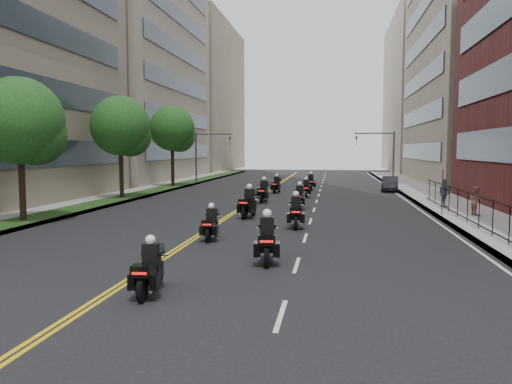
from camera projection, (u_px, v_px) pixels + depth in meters
ground at (147, 309)px, 11.84m from camera, size 160.00×160.00×0.00m
sidewalk_right at (444, 202)px, 34.62m from camera, size 4.00×90.00×0.15m
sidewalk_left at (118, 197)px, 38.27m from camera, size 4.00×90.00×0.15m
grass_strip at (127, 196)px, 38.14m from camera, size 2.00×90.00×0.04m
building_right_tan at (493, 46)px, 54.54m from camera, size 15.11×28.00×30.00m
building_right_far at (437, 94)px, 84.25m from camera, size 15.00×28.00×26.00m
building_left_mid at (117, 41)px, 60.97m from camera, size 16.11×28.00×34.00m
building_left_far at (188, 98)px, 90.86m from camera, size 16.00×28.00×26.00m
iron_fence at (486, 215)px, 21.90m from camera, size 0.05×28.00×1.50m
street_trees at (87, 127)px, 31.39m from camera, size 4.40×38.40×7.98m
traffic_signal_right at (384, 150)px, 51.42m from camera, size 4.09×0.20×5.60m
traffic_signal_left at (205, 150)px, 54.32m from camera, size 4.09×0.20×5.60m
motorcycle_0 at (150, 271)px, 12.94m from camera, size 0.55×2.11×1.55m
motorcycle_1 at (267, 241)px, 16.62m from camera, size 0.70×2.41×1.78m
motorcycle_2 at (211, 225)px, 20.76m from camera, size 0.52×2.08×1.54m
motorcycle_3 at (296, 213)px, 23.97m from camera, size 0.62×2.39×1.77m
motorcycle_4 at (249, 204)px, 27.49m from camera, size 0.72×2.52×1.86m
motorcycle_5 at (299, 198)px, 31.64m from camera, size 0.54×2.33×1.72m
motorcycle_6 at (264, 192)px, 35.32m from camera, size 0.58×2.47×1.82m
motorcycle_7 at (306, 189)px, 39.00m from camera, size 0.52×2.17×1.60m
motorcycle_8 at (276, 185)px, 42.82m from camera, size 0.67×2.24×1.65m
motorcycle_9 at (311, 183)px, 45.86m from camera, size 0.66×2.29×1.69m
parked_sedan at (390, 184)px, 44.64m from camera, size 1.84×4.15×1.32m
pedestrian_b at (476, 201)px, 27.38m from camera, size 0.75×0.88×1.58m
pedestrian_c at (444, 193)px, 30.95m from camera, size 0.73×1.13×1.79m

